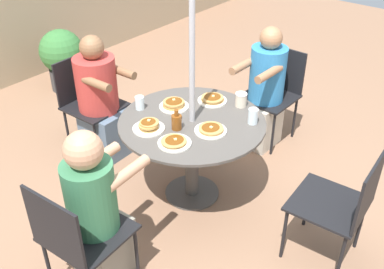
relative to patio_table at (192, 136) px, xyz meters
name	(u,v)px	position (x,y,z in m)	size (l,w,h in m)	color
ground_plane	(192,193)	(0.00, 0.00, -0.56)	(12.00, 12.00, 0.00)	#8C664C
patio_table	(192,136)	(0.00, 0.00, 0.00)	(1.11, 1.11, 0.70)	#4C4742
umbrella_pole	(192,59)	(0.00, 0.00, 0.64)	(0.04, 0.04, 2.40)	#ADADB2
patio_chair_north	(343,202)	(0.08, -1.19, -0.05)	(0.49, 0.49, 0.87)	black
patio_chair_east	(274,89)	(1.19, -0.02, -0.05)	(0.47, 0.47, 0.87)	black
diner_east	(264,93)	(1.02, -0.02, -0.03)	(0.53, 0.34, 1.15)	beige
patio_chair_south	(87,98)	(-0.05, 1.19, -0.05)	(0.48, 0.48, 0.87)	black
diner_south	(101,103)	(-0.04, 1.01, -0.05)	(0.37, 0.51, 1.13)	slate
patio_chair_west	(76,235)	(-1.19, -0.09, -0.05)	(0.50, 0.50, 0.87)	black
diner_west	(97,214)	(-1.01, -0.08, -0.02)	(0.53, 0.34, 1.14)	gray
pancake_plate_a	(149,126)	(-0.29, 0.17, 0.17)	(0.23, 0.23, 0.07)	silver
pancake_plate_b	(174,104)	(0.07, 0.24, 0.16)	(0.23, 0.23, 0.06)	silver
pancake_plate_c	(212,99)	(0.34, 0.07, 0.16)	(0.23, 0.23, 0.05)	silver
pancake_plate_d	(211,130)	(-0.03, -0.20, 0.16)	(0.23, 0.23, 0.04)	silver
pancake_plate_e	(174,142)	(-0.32, -0.10, 0.16)	(0.23, 0.23, 0.04)	silver
syrup_bottle	(177,121)	(-0.16, 0.01, 0.20)	(0.10, 0.07, 0.16)	brown
coffee_cup	(241,100)	(0.42, -0.15, 0.20)	(0.09, 0.09, 0.11)	beige
drinking_glass_a	(140,103)	(-0.12, 0.43, 0.19)	(0.07, 0.07, 0.10)	silver
drinking_glass_b	(253,116)	(0.26, -0.37, 0.20)	(0.07, 0.07, 0.12)	silver
potted_shrub	(62,57)	(0.54, 2.37, -0.16)	(0.49, 0.49, 0.71)	#3D3D3F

